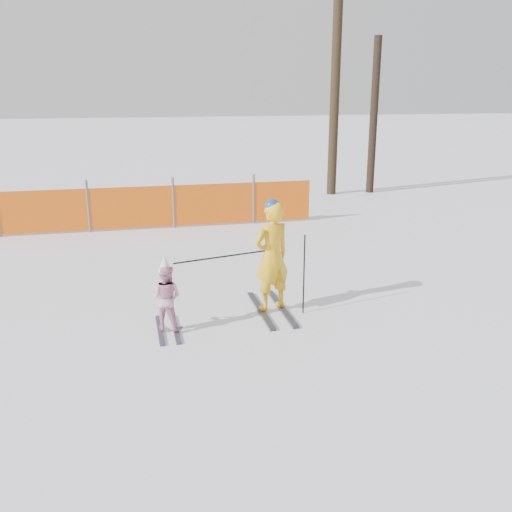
{
  "coord_description": "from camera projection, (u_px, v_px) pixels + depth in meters",
  "views": [
    {
      "loc": [
        -1.76,
        -7.13,
        3.33
      ],
      "look_at": [
        0.0,
        0.5,
        1.0
      ],
      "focal_mm": 40.0,
      "sensor_mm": 36.0,
      "label": 1
    }
  ],
  "objects": [
    {
      "name": "tree_trunks",
      "position": [
        348.0,
        91.0,
        17.64
      ],
      "size": [
        1.6,
        0.29,
        7.2
      ],
      "color": "black",
      "rests_on": "ground"
    },
    {
      "name": "adult",
      "position": [
        272.0,
        257.0,
        8.59
      ],
      "size": [
        0.72,
        1.53,
        1.76
      ],
      "color": "black",
      "rests_on": "ground"
    },
    {
      "name": "ski_poles",
      "position": [
        260.0,
        265.0,
        8.37
      ],
      "size": [
        1.97,
        0.36,
        1.24
      ],
      "color": "black",
      "rests_on": "ground"
    },
    {
      "name": "child",
      "position": [
        166.0,
        297.0,
        7.97
      ],
      "size": [
        0.57,
        1.03,
        1.12
      ],
      "color": "black",
      "rests_on": "ground"
    },
    {
      "name": "ground",
      "position": [
        264.0,
        334.0,
        7.99
      ],
      "size": [
        120.0,
        120.0,
        0.0
      ],
      "primitive_type": "plane",
      "color": "white",
      "rests_on": "ground"
    }
  ]
}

